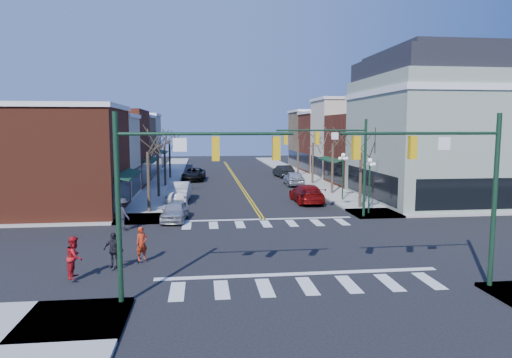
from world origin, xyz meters
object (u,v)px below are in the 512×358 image
object	(u,v)px
victorian_corner	(436,127)
pedestrian_dark_b	(124,213)
pedestrian_red_a	(142,244)
pedestrian_dark_a	(113,250)
car_left_near	(175,211)
lamppost_corner	(370,176)
lamppost_midblock	(343,168)
car_right_far	(283,171)
pedestrian_red_b	(75,257)
car_right_near	(307,194)
car_right_mid	(294,178)
car_left_far	(194,174)
car_left_mid	(179,192)

from	to	relation	value
victorian_corner	pedestrian_dark_b	world-z (taller)	victorian_corner
pedestrian_red_a	pedestrian_dark_a	xyz separation A→B (m)	(-1.16, -1.05, 0.00)
car_left_near	pedestrian_dark_b	xyz separation A→B (m)	(-3.07, -2.78, 0.43)
lamppost_corner	pedestrian_dark_b	distance (m)	17.94
lamppost_midblock	car_right_far	size ratio (longest dim) A/B	0.89
pedestrian_red_b	car_right_near	bearing A→B (deg)	-37.45
victorian_corner	car_right_mid	size ratio (longest dim) A/B	2.91
car_left_far	car_right_mid	bearing A→B (deg)	-24.57
lamppost_corner	pedestrian_dark_b	size ratio (longest dim) A/B	2.20
car_right_near	pedestrian_red_b	bearing A→B (deg)	52.09
lamppost_midblock	car_right_far	bearing A→B (deg)	95.16
lamppost_midblock	car_left_far	xyz separation A→B (m)	(-13.52, 17.49, -2.17)
lamppost_corner	pedestrian_dark_a	world-z (taller)	lamppost_corner
victorian_corner	car_left_mid	distance (m)	23.73
car_right_far	car_right_near	bearing A→B (deg)	79.03
pedestrian_red_a	pedestrian_red_b	distance (m)	3.44
car_left_near	pedestrian_dark_b	size ratio (longest dim) A/B	2.11
car_left_far	pedestrian_red_b	distance (m)	37.13
car_left_near	pedestrian_dark_a	size ratio (longest dim) A/B	2.49
car_left_near	car_right_mid	world-z (taller)	car_right_mid
car_left_near	car_right_near	distance (m)	12.86
car_left_mid	car_right_far	size ratio (longest dim) A/B	1.06
victorian_corner	car_left_mid	world-z (taller)	victorian_corner
lamppost_corner	car_left_far	size ratio (longest dim) A/B	0.76
lamppost_midblock	pedestrian_dark_b	xyz separation A→B (m)	(-17.54, -9.78, -1.83)
lamppost_midblock	car_left_near	distance (m)	16.23
lamppost_corner	car_right_mid	xyz separation A→B (m)	(-2.17, 17.77, -2.13)
car_left_far	pedestrian_dark_a	world-z (taller)	pedestrian_dark_a
pedestrian_red_b	car_left_far	bearing A→B (deg)	-6.67
lamppost_corner	victorian_corner	bearing A→B (deg)	35.86
lamppost_midblock	car_right_far	distance (m)	20.11
car_right_near	pedestrian_dark_a	xyz separation A→B (m)	(-13.26, -17.64, 0.17)
pedestrian_dark_a	car_right_mid	bearing A→B (deg)	82.25
pedestrian_red_a	pedestrian_dark_b	world-z (taller)	pedestrian_dark_b
victorian_corner	pedestrian_red_a	xyz separation A→B (m)	(-23.80, -16.56, -5.68)
victorian_corner	car_left_mid	xyz separation A→B (m)	(-22.90, 2.20, -5.81)
lamppost_corner	car_right_far	xyz separation A→B (m)	(-1.80, 26.41, -2.16)
car_right_mid	lamppost_corner	bearing A→B (deg)	99.04
car_right_far	pedestrian_red_a	distance (m)	39.43
victorian_corner	pedestrian_dark_a	world-z (taller)	victorian_corner
car_left_far	car_right_near	world-z (taller)	car_right_near
car_right_far	car_left_mid	bearing A→B (deg)	48.42
victorian_corner	pedestrian_red_b	world-z (taller)	victorian_corner
car_left_near	car_left_mid	distance (m)	8.71
car_left_mid	car_right_near	distance (m)	11.41
pedestrian_red_a	pedestrian_dark_b	xyz separation A→B (m)	(-2.04, 7.28, 0.15)
car_right_mid	pedestrian_red_a	xyz separation A→B (m)	(-13.33, -28.33, 0.14)
pedestrian_red_a	pedestrian_dark_a	distance (m)	1.56
pedestrian_dark_a	car_left_near	bearing A→B (deg)	97.37
car_right_mid	pedestrian_dark_a	bearing A→B (deg)	65.84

